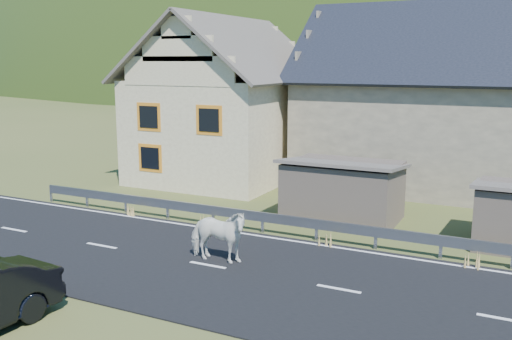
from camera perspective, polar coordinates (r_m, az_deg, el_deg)
The scene contains 9 objects.
ground at distance 15.43m, azimuth 8.27°, elevation -11.83°, with size 160.00×160.00×0.00m, color #38491F.
road at distance 15.42m, azimuth 8.27°, elevation -11.76°, with size 60.00×7.00×0.04m, color black.
lane_markings at distance 15.41m, azimuth 8.28°, elevation -11.68°, with size 60.00×6.60×0.01m, color silver.
guardrail at distance 18.58m, azimuth 11.89°, elevation -6.14°, with size 28.10×0.09×0.75m.
shed_left at distance 21.59m, azimuth 8.71°, elevation -2.16°, with size 4.30×3.30×2.40m, color #68594C.
house_cream at distance 29.35m, azimuth -2.88°, elevation 7.81°, with size 7.80×9.80×8.30m.
house_stone_a at distance 29.09m, azimuth 15.99°, elevation 7.93°, with size 10.80×9.80×8.90m.
conifer_patch at distance 137.07m, azimuth 0.74°, elevation 10.93°, with size 76.00×50.00×28.00m, color black.
horse at distance 16.95m, azimuth -3.87°, elevation -6.53°, with size 1.95×0.89×1.65m, color white.
Camera 1 is at (4.30, -13.58, 5.93)m, focal length 40.00 mm.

